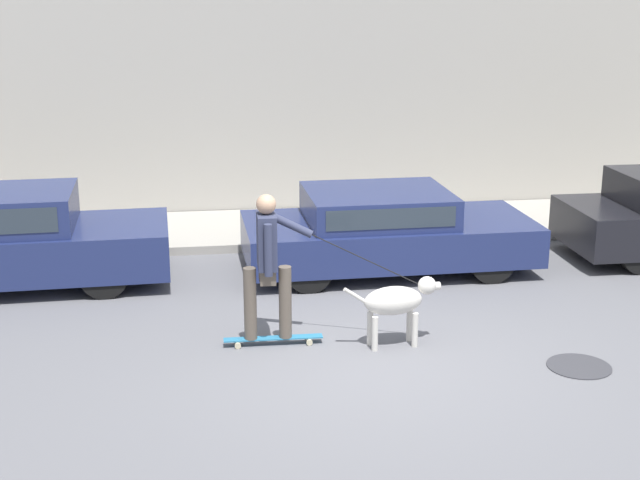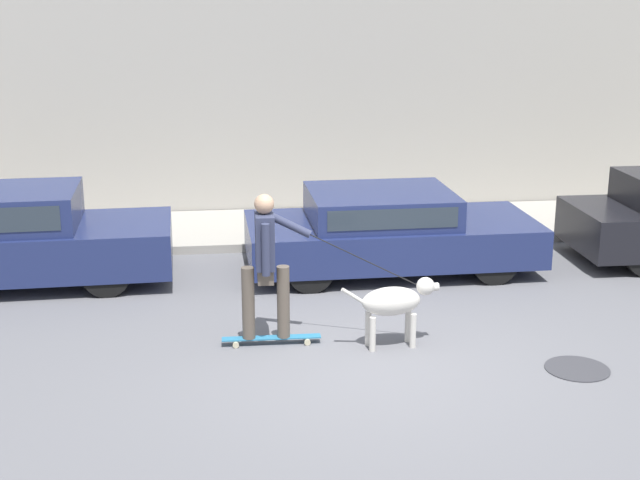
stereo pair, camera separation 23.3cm
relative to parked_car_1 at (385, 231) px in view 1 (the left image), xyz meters
The scene contains 7 objects.
ground_plane 3.44m from the parked_car_1, 104.24° to the right, with size 36.00×36.00×0.00m, color slate.
back_wall 3.85m from the parked_car_1, 103.42° to the left, with size 32.00×0.30×3.92m.
sidewalk_curb 2.41m from the parked_car_1, 110.69° to the left, with size 30.00×2.23×0.13m.
parked_car_1 is the anchor object (origin of this frame).
dog 2.82m from the parked_car_1, 99.79° to the right, with size 1.12×0.39×0.78m.
skateboarder 3.20m from the parked_car_1, 126.27° to the right, with size 2.27×0.59×1.73m.
manhole_cover 3.91m from the parked_car_1, 70.20° to the right, with size 0.68×0.68×0.01m.
Camera 1 is at (-1.82, -8.57, 3.86)m, focal length 50.00 mm.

